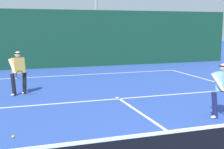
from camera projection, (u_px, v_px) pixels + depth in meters
name	position (u px, v px, depth m)	size (l,w,h in m)	color
court_line_baseline_far	(83.00, 75.00, 16.42)	(10.78, 0.10, 0.01)	white
court_line_service	(119.00, 99.00, 11.04)	(8.79, 0.10, 0.01)	white
court_line_centre	(155.00, 123.00, 8.30)	(0.10, 6.40, 0.01)	white
player_near	(222.00, 88.00, 8.74)	(0.89, 0.91, 1.56)	#1E234C
player_far	(18.00, 71.00, 11.53)	(0.71, 0.96, 1.67)	black
tennis_ball_extra	(13.00, 137.00, 7.18)	(0.07, 0.07, 0.07)	#D1E033
back_fence_windscreen	(71.00, 39.00, 19.14)	(22.41, 0.12, 3.58)	#123D2A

